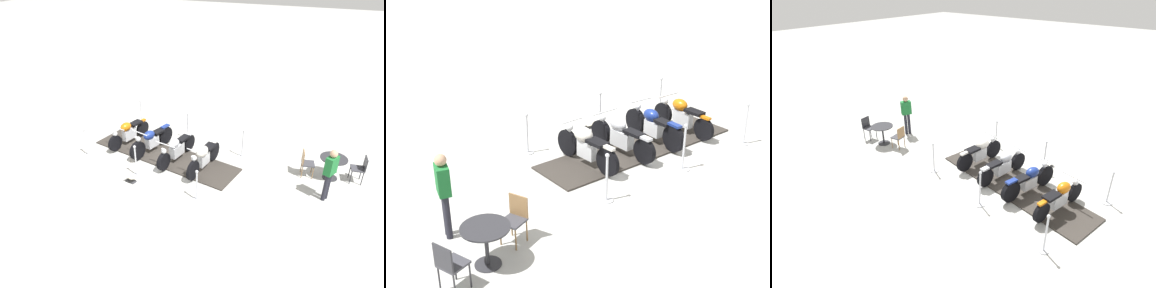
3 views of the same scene
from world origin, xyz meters
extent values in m
plane|color=silver|center=(0.00, 0.00, 0.00)|extent=(80.00, 80.00, 0.00)
cube|color=#38332D|center=(0.00, 0.00, 0.02)|extent=(5.71, 2.47, 0.05)
cylinder|color=black|center=(-1.80, -0.40, 0.35)|extent=(0.23, 0.61, 0.60)
cylinder|color=black|center=(-1.47, 1.04, 0.35)|extent=(0.23, 0.61, 0.60)
cube|color=silver|center=(-1.64, 0.32, 0.42)|extent=(0.31, 0.60, 0.42)
ellipsoid|color=#D16B0F|center=(-1.67, 0.18, 0.77)|extent=(0.41, 0.52, 0.32)
cube|color=black|center=(-1.55, 0.69, 0.72)|extent=(0.39, 0.57, 0.08)
cube|color=#D16B0F|center=(-1.47, 1.04, 0.68)|extent=(0.20, 0.35, 0.06)
cylinder|color=silver|center=(-1.78, -0.33, 0.60)|extent=(0.13, 0.29, 0.51)
cylinder|color=silver|center=(-1.77, -0.26, 0.92)|extent=(0.75, 0.20, 0.04)
sphere|color=silver|center=(-1.79, -0.36, 0.72)|extent=(0.18, 0.18, 0.18)
cylinder|color=black|center=(-0.73, -0.60, 0.38)|extent=(0.30, 0.68, 0.67)
cylinder|color=black|center=(-0.36, 0.82, 0.38)|extent=(0.30, 0.68, 0.67)
cube|color=silver|center=(-0.55, 0.11, 0.42)|extent=(0.37, 0.56, 0.37)
ellipsoid|color=navy|center=(-0.58, -0.02, 0.74)|extent=(0.43, 0.54, 0.31)
cube|color=black|center=(-0.46, 0.44, 0.69)|extent=(0.40, 0.53, 0.08)
cube|color=navy|center=(-0.36, 0.82, 0.75)|extent=(0.25, 0.40, 0.06)
cylinder|color=silver|center=(-0.71, -0.52, 0.67)|extent=(0.15, 0.31, 0.57)
cylinder|color=silver|center=(-0.69, -0.45, 1.01)|extent=(0.68, 0.21, 0.04)
sphere|color=silver|center=(-0.72, -0.54, 0.81)|extent=(0.18, 0.18, 0.18)
cylinder|color=black|center=(0.41, -0.87, 0.36)|extent=(0.24, 0.63, 0.62)
cylinder|color=black|center=(0.68, 0.66, 0.36)|extent=(0.24, 0.63, 0.62)
cube|color=silver|center=(0.55, -0.11, 0.42)|extent=(0.34, 0.65, 0.40)
ellipsoid|color=#B7BAC1|center=(0.52, -0.26, 0.74)|extent=(0.37, 0.53, 0.29)
cube|color=black|center=(0.61, 0.29, 0.70)|extent=(0.35, 0.57, 0.08)
cube|color=#B7BAC1|center=(0.68, 0.66, 0.69)|extent=(0.22, 0.36, 0.06)
cylinder|color=silver|center=(0.42, -0.80, 0.62)|extent=(0.11, 0.27, 0.53)
cylinder|color=silver|center=(0.43, -0.74, 0.94)|extent=(0.78, 0.17, 0.04)
sphere|color=silver|center=(0.42, -0.83, 0.74)|extent=(0.18, 0.18, 0.18)
cylinder|color=black|center=(1.53, -1.02, 0.38)|extent=(0.20, 0.67, 0.66)
cylinder|color=black|center=(1.74, 0.38, 0.38)|extent=(0.20, 0.67, 0.66)
cube|color=silver|center=(1.64, -0.32, 0.44)|extent=(0.26, 0.54, 0.41)
ellipsoid|color=silver|center=(1.62, -0.45, 0.79)|extent=(0.43, 0.59, 0.35)
cube|color=black|center=(1.69, 0.03, 0.74)|extent=(0.39, 0.54, 0.08)
cube|color=silver|center=(1.74, 0.38, 0.74)|extent=(0.18, 0.38, 0.06)
cylinder|color=silver|center=(1.54, -0.93, 0.66)|extent=(0.12, 0.32, 0.56)
cylinder|color=silver|center=(1.55, -0.85, 1.00)|extent=(0.64, 0.13, 0.04)
sphere|color=silver|center=(1.54, -0.95, 0.80)|extent=(0.18, 0.18, 0.18)
cylinder|color=silver|center=(-2.02, 1.92, 0.01)|extent=(0.28, 0.28, 0.03)
cylinder|color=silver|center=(-2.02, 1.92, 0.54)|extent=(0.05, 0.05, 1.03)
sphere|color=silver|center=(-2.02, 1.92, 1.09)|extent=(0.09, 0.09, 0.09)
cylinder|color=silver|center=(-2.59, -1.02, 0.01)|extent=(0.36, 0.36, 0.03)
cylinder|color=silver|center=(-2.59, -1.02, 0.52)|extent=(0.05, 0.05, 0.98)
sphere|color=silver|center=(-2.59, -1.02, 1.04)|extent=(0.09, 0.09, 0.09)
cylinder|color=silver|center=(0.29, 1.47, 0.01)|extent=(0.35, 0.35, 0.03)
cylinder|color=silver|center=(0.29, 1.47, 0.55)|extent=(0.05, 0.05, 1.04)
sphere|color=silver|center=(0.29, 1.47, 1.11)|extent=(0.09, 0.09, 0.09)
cylinder|color=silver|center=(2.02, -1.92, 0.01)|extent=(0.29, 0.29, 0.03)
cylinder|color=silver|center=(2.02, -1.92, 0.50)|extent=(0.05, 0.05, 0.95)
sphere|color=silver|center=(2.02, -1.92, 1.02)|extent=(0.09, 0.09, 0.09)
cylinder|color=silver|center=(-0.29, -1.47, 0.01)|extent=(0.30, 0.30, 0.03)
cylinder|color=silver|center=(-0.29, -1.47, 0.54)|extent=(0.05, 0.05, 1.03)
sphere|color=silver|center=(-0.29, -1.47, 1.09)|extent=(0.09, 0.09, 0.09)
cylinder|color=silver|center=(2.59, 1.02, 0.01)|extent=(0.30, 0.30, 0.03)
cylinder|color=silver|center=(2.59, 1.02, 0.52)|extent=(0.05, 0.05, 0.99)
sphere|color=silver|center=(2.59, 1.02, 1.05)|extent=(0.09, 0.09, 0.09)
cube|color=#333338|center=(-0.29, -1.85, 0.01)|extent=(0.38, 0.26, 0.02)
cube|color=beige|center=(-0.29, -1.85, 0.16)|extent=(0.36, 0.33, 0.12)
cylinder|color=#2D2D33|center=(5.61, 0.82, 0.01)|extent=(0.47, 0.47, 0.02)
cylinder|color=#2D2D33|center=(5.61, 0.82, 0.38)|extent=(0.07, 0.07, 0.71)
cylinder|color=#2D2D33|center=(5.61, 0.82, 0.75)|extent=(0.85, 0.85, 0.03)
cylinder|color=olive|center=(5.01, 0.88, 0.22)|extent=(0.03, 0.03, 0.44)
cylinder|color=olive|center=(5.08, 0.54, 0.22)|extent=(0.03, 0.03, 0.44)
cylinder|color=olive|center=(4.68, 0.81, 0.22)|extent=(0.03, 0.03, 0.44)
cylinder|color=olive|center=(4.74, 0.48, 0.22)|extent=(0.03, 0.03, 0.44)
cube|color=#3F3F47|center=(4.88, 0.68, 0.46)|extent=(0.47, 0.47, 0.04)
cube|color=olive|center=(4.70, 0.64, 0.69)|extent=(0.11, 0.40, 0.42)
cylinder|color=#2D2D33|center=(6.21, 0.73, 0.24)|extent=(0.03, 0.03, 0.47)
cylinder|color=#2D2D33|center=(6.17, 1.06, 0.24)|extent=(0.03, 0.03, 0.47)
cylinder|color=#2D2D33|center=(6.55, 0.77, 0.24)|extent=(0.03, 0.03, 0.47)
cylinder|color=#2D2D33|center=(6.50, 1.11, 0.24)|extent=(0.03, 0.03, 0.47)
cube|color=#3F3F47|center=(6.36, 0.92, 0.49)|extent=(0.45, 0.45, 0.04)
cube|color=#2D2D33|center=(6.54, 0.94, 0.72)|extent=(0.08, 0.40, 0.41)
cylinder|color=#23232D|center=(5.49, -0.46, 0.45)|extent=(0.12, 0.12, 0.91)
cylinder|color=#23232D|center=(5.56, -0.34, 0.45)|extent=(0.12, 0.12, 0.91)
cube|color=#1E7233|center=(5.53, -0.40, 1.18)|extent=(0.37, 0.46, 0.55)
sphere|color=tan|center=(5.53, -0.40, 1.57)|extent=(0.22, 0.22, 0.22)
camera|label=1|loc=(5.08, -9.64, 6.57)|focal=32.79mm
camera|label=2|loc=(10.09, 6.74, 5.53)|focal=48.60mm
camera|label=3|loc=(-4.13, 7.55, 5.99)|focal=29.72mm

